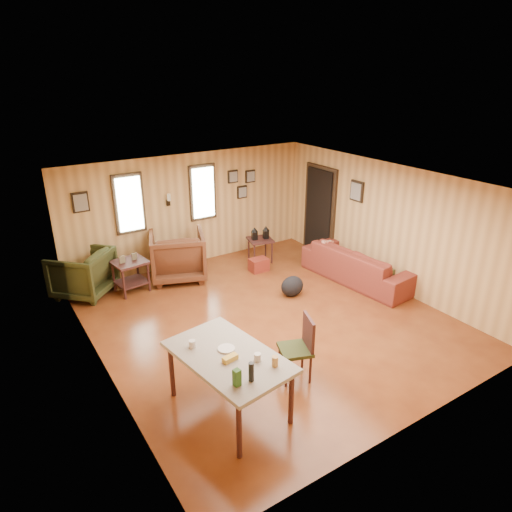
{
  "coord_description": "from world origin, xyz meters",
  "views": [
    {
      "loc": [
        -3.88,
        -5.62,
        4.04
      ],
      "look_at": [
        0.0,
        0.4,
        1.05
      ],
      "focal_mm": 32.0,
      "sensor_mm": 36.0,
      "label": 1
    }
  ],
  "objects_px": {
    "recliner_green": "(82,271)",
    "dining_table": "(229,360)",
    "end_table": "(130,271)",
    "sofa": "(360,259)",
    "side_table": "(260,238)",
    "recliner_brown": "(178,253)"
  },
  "relations": [
    {
      "from": "recliner_green",
      "to": "end_table",
      "type": "bearing_deg",
      "value": 111.01
    },
    {
      "from": "recliner_green",
      "to": "side_table",
      "type": "bearing_deg",
      "value": 128.36
    },
    {
      "from": "sofa",
      "to": "recliner_green",
      "type": "relative_size",
      "value": 2.43
    },
    {
      "from": "end_table",
      "to": "side_table",
      "type": "height_order",
      "value": "side_table"
    },
    {
      "from": "sofa",
      "to": "side_table",
      "type": "height_order",
      "value": "sofa"
    },
    {
      "from": "sofa",
      "to": "recliner_green",
      "type": "distance_m",
      "value": 5.38
    },
    {
      "from": "recliner_green",
      "to": "dining_table",
      "type": "xyz_separation_m",
      "value": [
        0.75,
        -4.25,
        0.25
      ]
    },
    {
      "from": "sofa",
      "to": "recliner_green",
      "type": "height_order",
      "value": "recliner_green"
    },
    {
      "from": "recliner_brown",
      "to": "end_table",
      "type": "height_order",
      "value": "recliner_brown"
    },
    {
      "from": "sofa",
      "to": "dining_table",
      "type": "bearing_deg",
      "value": 109.29
    },
    {
      "from": "side_table",
      "to": "end_table",
      "type": "bearing_deg",
      "value": 178.02
    },
    {
      "from": "sofa",
      "to": "dining_table",
      "type": "height_order",
      "value": "dining_table"
    },
    {
      "from": "recliner_green",
      "to": "end_table",
      "type": "height_order",
      "value": "recliner_green"
    },
    {
      "from": "recliner_brown",
      "to": "dining_table",
      "type": "distance_m",
      "value": 4.11
    },
    {
      "from": "end_table",
      "to": "recliner_brown",
      "type": "bearing_deg",
      "value": 4.25
    },
    {
      "from": "end_table",
      "to": "side_table",
      "type": "relative_size",
      "value": 0.96
    },
    {
      "from": "sofa",
      "to": "side_table",
      "type": "relative_size",
      "value": 2.94
    },
    {
      "from": "recliner_brown",
      "to": "end_table",
      "type": "distance_m",
      "value": 1.02
    },
    {
      "from": "recliner_green",
      "to": "dining_table",
      "type": "bearing_deg",
      "value": 55.52
    },
    {
      "from": "sofa",
      "to": "end_table",
      "type": "bearing_deg",
      "value": 58.05
    },
    {
      "from": "sofa",
      "to": "dining_table",
      "type": "xyz_separation_m",
      "value": [
        -4.08,
        -1.89,
        0.28
      ]
    },
    {
      "from": "end_table",
      "to": "dining_table",
      "type": "height_order",
      "value": "dining_table"
    }
  ]
}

